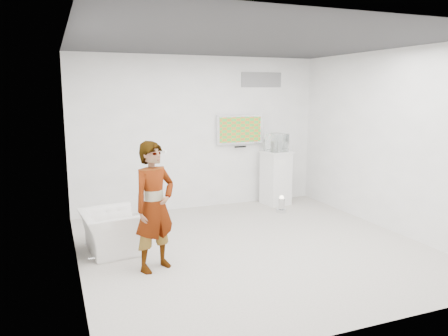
# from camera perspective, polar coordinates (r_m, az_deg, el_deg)

# --- Properties ---
(room) EXTENTS (5.01, 5.01, 3.00)m
(room) POSITION_cam_1_polar(r_m,az_deg,el_deg) (6.37, 3.87, 2.59)
(room) COLOR beige
(room) RESTS_ON ground
(tv) EXTENTS (1.00, 0.08, 0.60)m
(tv) POSITION_cam_1_polar(r_m,az_deg,el_deg) (8.93, 2.05, 5.05)
(tv) COLOR silver
(tv) RESTS_ON room
(logo_decal) EXTENTS (0.90, 0.02, 0.30)m
(logo_decal) POSITION_cam_1_polar(r_m,az_deg,el_deg) (9.14, 4.92, 11.41)
(logo_decal) COLOR slate
(logo_decal) RESTS_ON room
(person) EXTENTS (0.74, 0.64, 1.70)m
(person) POSITION_cam_1_polar(r_m,az_deg,el_deg) (5.73, -9.07, -4.98)
(person) COLOR silver
(person) RESTS_ON room
(armchair) EXTENTS (0.90, 1.00, 0.60)m
(armchair) POSITION_cam_1_polar(r_m,az_deg,el_deg) (6.64, -14.51, -8.03)
(armchair) COLOR silver
(armchair) RESTS_ON room
(pedestal) EXTENTS (0.62, 0.62, 1.11)m
(pedestal) POSITION_cam_1_polar(r_m,az_deg,el_deg) (9.10, 6.77, -1.27)
(pedestal) COLOR white
(pedestal) RESTS_ON room
(floor_uplight) EXTENTS (0.24, 0.24, 0.31)m
(floor_uplight) POSITION_cam_1_polar(r_m,az_deg,el_deg) (8.56, 7.52, -4.73)
(floor_uplight) COLOR silver
(floor_uplight) RESTS_ON room
(vitrine) EXTENTS (0.43, 0.43, 0.36)m
(vitrine) POSITION_cam_1_polar(r_m,az_deg,el_deg) (8.98, 6.87, 3.34)
(vitrine) COLOR white
(vitrine) RESTS_ON pedestal
(console) EXTENTS (0.07, 0.16, 0.22)m
(console) POSITION_cam_1_polar(r_m,az_deg,el_deg) (8.99, 6.86, 2.87)
(console) COLOR white
(console) RESTS_ON pedestal
(wii_remote) EXTENTS (0.14, 0.13, 0.04)m
(wii_remote) POSITION_cam_1_polar(r_m,az_deg,el_deg) (5.87, -8.27, 2.17)
(wii_remote) COLOR white
(wii_remote) RESTS_ON person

